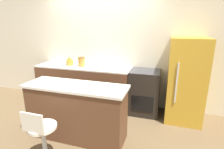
% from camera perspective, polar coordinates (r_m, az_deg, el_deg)
% --- Properties ---
extents(ground_plane, '(14.00, 14.00, 0.00)m').
position_cam_1_polar(ground_plane, '(3.98, -6.59, -11.76)').
color(ground_plane, brown).
extents(wall_back, '(8.00, 0.06, 2.60)m').
position_cam_1_polar(wall_back, '(4.16, -3.60, 8.39)').
color(wall_back, beige).
rests_on(wall_back, ground_plane).
extents(back_counter, '(2.22, 0.59, 0.93)m').
position_cam_1_polar(back_counter, '(4.19, -9.25, -3.51)').
color(back_counter, brown).
rests_on(back_counter, ground_plane).
extents(kitchen_island, '(1.67, 0.55, 0.93)m').
position_cam_1_polar(kitchen_island, '(3.01, -11.39, -11.74)').
color(kitchen_island, brown).
rests_on(kitchen_island, ground_plane).
extents(oven_range, '(0.62, 0.60, 0.93)m').
position_cam_1_polar(oven_range, '(3.80, 10.54, -5.61)').
color(oven_range, black).
rests_on(oven_range, ground_plane).
extents(refrigerator, '(0.67, 0.72, 1.63)m').
position_cam_1_polar(refrigerator, '(3.65, 22.90, -1.80)').
color(refrigerator, gold).
rests_on(refrigerator, ground_plane).
extents(stool_chair, '(0.38, 0.38, 0.82)m').
position_cam_1_polar(stool_chair, '(2.65, -21.87, -18.38)').
color(stool_chair, '#B7B7BC').
rests_on(stool_chair, ground_plane).
extents(kettle, '(0.16, 0.16, 0.20)m').
position_cam_1_polar(kettle, '(4.20, -13.64, 4.04)').
color(kettle, '#B29333').
rests_on(kettle, back_counter).
extents(mixing_bowl, '(0.21, 0.21, 0.08)m').
position_cam_1_polar(mixing_bowl, '(3.78, 0.37, 2.62)').
color(mixing_bowl, white).
rests_on(mixing_bowl, back_counter).
extents(canister_jar, '(0.16, 0.16, 0.21)m').
position_cam_1_polar(canister_jar, '(4.05, -9.92, 4.19)').
color(canister_jar, '#B77F33').
rests_on(canister_jar, back_counter).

